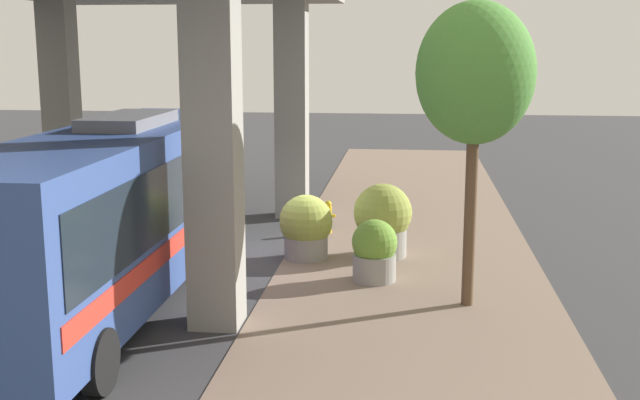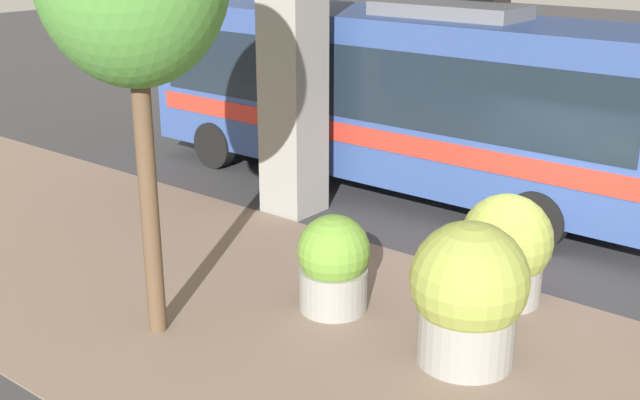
{
  "view_description": "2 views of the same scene",
  "coord_description": "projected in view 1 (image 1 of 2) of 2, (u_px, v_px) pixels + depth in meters",
  "views": [
    {
      "loc": [
        -2.94,
        18.43,
        5.1
      ],
      "look_at": [
        -1.04,
        1.6,
        1.75
      ],
      "focal_mm": 45.0,
      "sensor_mm": 36.0,
      "label": 1
    },
    {
      "loc": [
        -10.08,
        -4.34,
        5.04
      ],
      "look_at": [
        -0.95,
        2.95,
        0.97
      ],
      "focal_mm": 45.0,
      "sensor_mm": 36.0,
      "label": 2
    }
  ],
  "objects": [
    {
      "name": "sidewalk_strip",
      "position": [
        410.0,
        261.0,
        18.95
      ],
      "size": [
        6.0,
        40.0,
        0.02
      ],
      "color": "#7A6656",
      "rests_on": "ground"
    },
    {
      "name": "planter_front",
      "position": [
        374.0,
        251.0,
        17.26
      ],
      "size": [
        0.99,
        0.99,
        1.37
      ],
      "color": "gray",
      "rests_on": "ground"
    },
    {
      "name": "fire_hydrant",
      "position": [
        328.0,
        217.0,
        21.63
      ],
      "size": [
        0.39,
        0.19,
        0.91
      ],
      "color": "gold",
      "rests_on": "ground"
    },
    {
      "name": "planter_back",
      "position": [
        383.0,
        220.0,
        19.23
      ],
      "size": [
        1.4,
        1.4,
        1.78
      ],
      "color": "gray",
      "rests_on": "ground"
    },
    {
      "name": "overpass",
      "position": [
        112.0,
        0.0,
        18.55
      ],
      "size": [
        9.4,
        17.42,
        6.95
      ],
      "color": "gray",
      "rests_on": "ground"
    },
    {
      "name": "street_tree_near",
      "position": [
        475.0,
        75.0,
        14.93
      ],
      "size": [
        2.23,
        2.23,
        5.87
      ],
      "color": "brown",
      "rests_on": "ground"
    },
    {
      "name": "bus",
      "position": [
        113.0,
        208.0,
        15.3
      ],
      "size": [
        2.57,
        10.91,
        3.68
      ],
      "color": "#334C8C",
      "rests_on": "ground"
    },
    {
      "name": "ground_plane",
      "position": [
        285.0,
        258.0,
        19.28
      ],
      "size": [
        80.0,
        80.0,
        0.0
      ],
      "primitive_type": "plane",
      "color": "#38383A",
      "rests_on": "ground"
    },
    {
      "name": "planter_middle",
      "position": [
        306.0,
        227.0,
        19.06
      ],
      "size": [
        1.27,
        1.27,
        1.55
      ],
      "color": "gray",
      "rests_on": "ground"
    }
  ]
}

